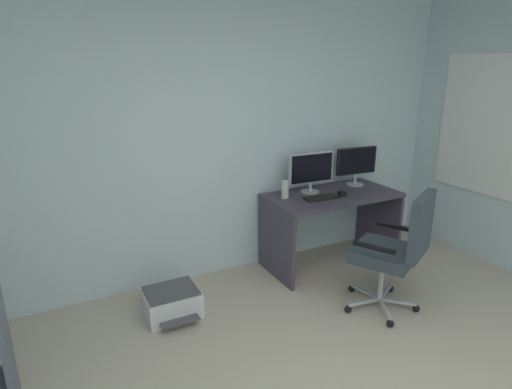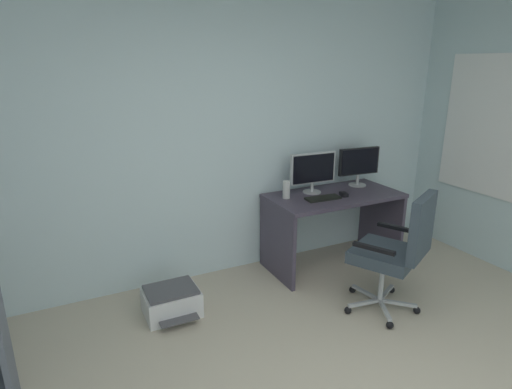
{
  "view_description": "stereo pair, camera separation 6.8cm",
  "coord_description": "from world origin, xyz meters",
  "px_view_note": "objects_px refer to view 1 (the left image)",
  "views": [
    {
      "loc": [
        -1.33,
        -1.08,
        1.99
      ],
      "look_at": [
        0.19,
        1.83,
        0.97
      ],
      "focal_mm": 29.81,
      "sensor_mm": 36.0,
      "label": 1
    },
    {
      "loc": [
        -1.27,
        -1.11,
        1.99
      ],
      "look_at": [
        0.19,
        1.83,
        0.97
      ],
      "focal_mm": 29.81,
      "sensor_mm": 36.0,
      "label": 2
    }
  ],
  "objects_px": {
    "monitor_secondary": "(356,163)",
    "desktop_speaker": "(285,190)",
    "office_chair": "(397,247)",
    "computer_mouse": "(342,194)",
    "desk": "(331,213)",
    "printer": "(172,302)",
    "monitor_main": "(311,170)",
    "keyboard": "(322,198)"
  },
  "relations": [
    {
      "from": "keyboard",
      "to": "computer_mouse",
      "type": "height_order",
      "value": "computer_mouse"
    },
    {
      "from": "monitor_main",
      "to": "desktop_speaker",
      "type": "xyz_separation_m",
      "value": [
        -0.32,
        -0.05,
        -0.15
      ]
    },
    {
      "from": "desktop_speaker",
      "to": "office_chair",
      "type": "xyz_separation_m",
      "value": [
        0.41,
        -1.06,
        -0.26
      ]
    },
    {
      "from": "monitor_secondary",
      "to": "printer",
      "type": "distance_m",
      "value": 2.33
    },
    {
      "from": "office_chair",
      "to": "printer",
      "type": "bearing_deg",
      "value": 154.79
    },
    {
      "from": "monitor_main",
      "to": "monitor_secondary",
      "type": "height_order",
      "value": "monitor_secondary"
    },
    {
      "from": "keyboard",
      "to": "desk",
      "type": "bearing_deg",
      "value": 27.32
    },
    {
      "from": "computer_mouse",
      "to": "monitor_secondary",
      "type": "bearing_deg",
      "value": 48.08
    },
    {
      "from": "desk",
      "to": "desktop_speaker",
      "type": "xyz_separation_m",
      "value": [
        -0.49,
        0.1,
        0.29
      ]
    },
    {
      "from": "desktop_speaker",
      "to": "printer",
      "type": "xyz_separation_m",
      "value": [
        -1.24,
        -0.28,
        -0.72
      ]
    },
    {
      "from": "monitor_secondary",
      "to": "printer",
      "type": "bearing_deg",
      "value": -171.26
    },
    {
      "from": "monitor_main",
      "to": "office_chair",
      "type": "relative_size",
      "value": 0.47
    },
    {
      "from": "desk",
      "to": "keyboard",
      "type": "bearing_deg",
      "value": -156.31
    },
    {
      "from": "monitor_secondary",
      "to": "desktop_speaker",
      "type": "distance_m",
      "value": 0.91
    },
    {
      "from": "keyboard",
      "to": "office_chair",
      "type": "height_order",
      "value": "office_chair"
    },
    {
      "from": "keyboard",
      "to": "desktop_speaker",
      "type": "xyz_separation_m",
      "value": [
        -0.3,
        0.18,
        0.07
      ]
    },
    {
      "from": "desk",
      "to": "printer",
      "type": "distance_m",
      "value": 1.79
    },
    {
      "from": "monitor_main",
      "to": "printer",
      "type": "relative_size",
      "value": 1.13
    },
    {
      "from": "monitor_main",
      "to": "keyboard",
      "type": "height_order",
      "value": "monitor_main"
    },
    {
      "from": "desk",
      "to": "computer_mouse",
      "type": "relative_size",
      "value": 13.17
    },
    {
      "from": "desk",
      "to": "desktop_speaker",
      "type": "height_order",
      "value": "desktop_speaker"
    },
    {
      "from": "desk",
      "to": "office_chair",
      "type": "relative_size",
      "value": 1.26
    },
    {
      "from": "desk",
      "to": "keyboard",
      "type": "relative_size",
      "value": 3.87
    },
    {
      "from": "office_chair",
      "to": "desk",
      "type": "bearing_deg",
      "value": 85.2
    },
    {
      "from": "monitor_main",
      "to": "monitor_secondary",
      "type": "bearing_deg",
      "value": 0.0
    },
    {
      "from": "monitor_secondary",
      "to": "desktop_speaker",
      "type": "bearing_deg",
      "value": -176.96
    },
    {
      "from": "desk",
      "to": "keyboard",
      "type": "xyz_separation_m",
      "value": [
        -0.19,
        -0.08,
        0.22
      ]
    },
    {
      "from": "desk",
      "to": "monitor_main",
      "type": "xyz_separation_m",
      "value": [
        -0.17,
        0.14,
        0.44
      ]
    },
    {
      "from": "desk",
      "to": "monitor_main",
      "type": "bearing_deg",
      "value": 139.41
    },
    {
      "from": "keyboard",
      "to": "printer",
      "type": "height_order",
      "value": "keyboard"
    },
    {
      "from": "monitor_secondary",
      "to": "keyboard",
      "type": "relative_size",
      "value": 1.37
    },
    {
      "from": "office_chair",
      "to": "computer_mouse",
      "type": "bearing_deg",
      "value": 81.69
    },
    {
      "from": "desk",
      "to": "computer_mouse",
      "type": "xyz_separation_m",
      "value": [
        0.05,
        -0.09,
        0.23
      ]
    },
    {
      "from": "monitor_secondary",
      "to": "desk",
      "type": "bearing_deg",
      "value": -160.48
    },
    {
      "from": "monitor_main",
      "to": "office_chair",
      "type": "distance_m",
      "value": 1.18
    },
    {
      "from": "monitor_secondary",
      "to": "computer_mouse",
      "type": "bearing_deg",
      "value": -146.81
    },
    {
      "from": "keyboard",
      "to": "office_chair",
      "type": "relative_size",
      "value": 0.33
    },
    {
      "from": "monitor_secondary",
      "to": "office_chair",
      "type": "bearing_deg",
      "value": -113.71
    },
    {
      "from": "computer_mouse",
      "to": "office_chair",
      "type": "distance_m",
      "value": 0.9
    },
    {
      "from": "printer",
      "to": "monitor_secondary",
      "type": "bearing_deg",
      "value": 8.74
    },
    {
      "from": "monitor_secondary",
      "to": "desktop_speaker",
      "type": "xyz_separation_m",
      "value": [
        -0.9,
        -0.05,
        -0.16
      ]
    },
    {
      "from": "desktop_speaker",
      "to": "office_chair",
      "type": "distance_m",
      "value": 1.16
    }
  ]
}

